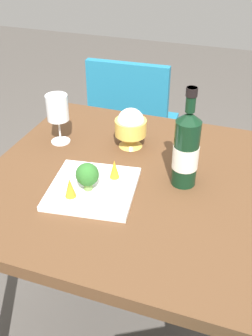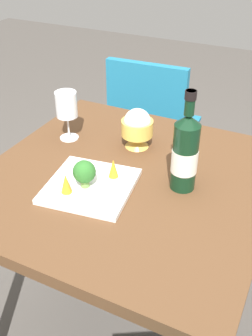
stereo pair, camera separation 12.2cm
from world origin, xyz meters
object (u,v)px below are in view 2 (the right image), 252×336
Objects in this scene: rice_bowl at (137,127)px; carrot_garnish_right at (113,168)px; serving_plate at (90,186)px; broccoli_floret at (84,172)px; wine_bottle at (185,153)px; chair_by_wall at (150,120)px; wine_glass at (66,106)px; carrot_garnish_left at (66,183)px.

rice_bowl is 2.33× the size of carrot_garnish_right.
rice_bowl is 0.30m from serving_plate.
broccoli_floret reaches higher than carrot_garnish_right.
wine_bottle is 2.18× the size of rice_bowl.
wine_glass is (-0.66, 0.05, 0.34)m from chair_by_wall.
wine_bottle is 5.09× the size of carrot_garnish_right.
serving_plate is (-0.89, -0.18, 0.22)m from chair_by_wall.
carrot_garnish_left is at bearing 146.82° from carrot_garnish_right.
broccoli_floret reaches higher than carrot_garnish_left.
wine_glass is 0.35m from serving_plate.
rice_bowl is (0.06, -0.25, -0.05)m from wine_glass.
carrot_garnish_right reaches higher than serving_plate.
carrot_garnish_left is at bearing 145.32° from broccoli_floret.
wine_bottle is 0.35m from carrot_garnish_left.
carrot_garnish_right is (-0.17, -0.27, -0.08)m from wine_glass.
serving_plate is (-0.23, -0.23, -0.12)m from wine_glass.
carrot_garnish_left is (-0.30, -0.19, -0.08)m from wine_glass.
rice_bowl is (-0.60, -0.20, 0.28)m from chair_by_wall.
rice_bowl is 2.34× the size of carrot_garnish_left.
wine_glass is at bearing 103.07° from rice_bowl.
carrot_garnish_left is 0.16m from carrot_garnish_right.
wine_glass is 2.09× the size of broccoli_floret.
chair_by_wall is at bearing 10.69° from broccoli_floret.
serving_plate is (-0.13, 0.25, -0.11)m from wine_bottle.
carrot_garnish_left is (-0.19, 0.29, -0.07)m from wine_bottle.
wine_bottle is (-0.76, -0.42, 0.33)m from chair_by_wall.
broccoli_floret reaches higher than serving_plate.
broccoli_floret is at bearing 158.24° from serving_plate.
rice_bowl is at bearing 54.61° from wine_bottle.
wine_bottle reaches higher than serving_plate.
carrot_garnish_right is at bearing -77.77° from chair_by_wall.
wine_bottle is at bearing -59.90° from broccoli_floret.
chair_by_wall reaches higher than serving_plate.
wine_bottle reaches higher than carrot_garnish_right.
serving_plate is at bearing -81.59° from chair_by_wall.
broccoli_floret is (-0.15, 0.25, -0.06)m from wine_bottle.
wine_glass is at bearing -97.06° from chair_by_wall.
chair_by_wall is 9.91× the size of broccoli_floret.
serving_plate is at bearing 145.30° from carrot_garnish_right.
wine_bottle is 0.22m from carrot_garnish_right.
chair_by_wall is at bearing 18.27° from rice_bowl.
serving_plate is 3.29× the size of broccoli_floret.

